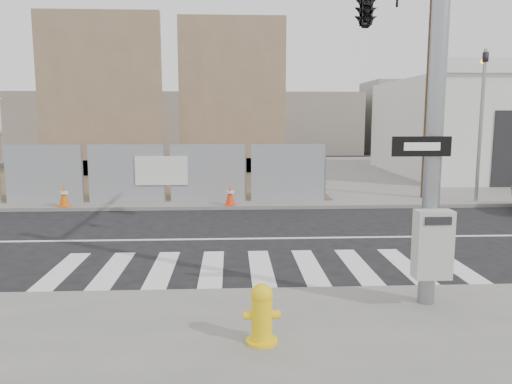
{
  "coord_description": "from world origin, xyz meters",
  "views": [
    {
      "loc": [
        -0.59,
        -12.28,
        3.06
      ],
      "look_at": [
        -0.05,
        -1.33,
        1.4
      ],
      "focal_mm": 35.0,
      "sensor_mm": 36.0,
      "label": 1
    }
  ],
  "objects_px": {
    "signal_pole": "(384,30)",
    "fire_hydrant": "(262,314)",
    "traffic_cone_d": "(230,195)",
    "traffic_cone_c": "(64,196)"
  },
  "relations": [
    {
      "from": "signal_pole",
      "to": "fire_hydrant",
      "type": "distance_m",
      "value": 6.48
    },
    {
      "from": "fire_hydrant",
      "to": "traffic_cone_d",
      "type": "bearing_deg",
      "value": 90.04
    },
    {
      "from": "signal_pole",
      "to": "traffic_cone_c",
      "type": "bearing_deg",
      "value": 143.94
    },
    {
      "from": "signal_pole",
      "to": "traffic_cone_c",
      "type": "xyz_separation_m",
      "value": [
        -8.6,
        6.27,
        -4.31
      ]
    },
    {
      "from": "fire_hydrant",
      "to": "traffic_cone_c",
      "type": "xyz_separation_m",
      "value": [
        -5.9,
        10.32,
        -0.04
      ]
    },
    {
      "from": "traffic_cone_c",
      "to": "signal_pole",
      "type": "bearing_deg",
      "value": -36.06
    },
    {
      "from": "signal_pole",
      "to": "traffic_cone_d",
      "type": "relative_size",
      "value": 10.09
    },
    {
      "from": "signal_pole",
      "to": "traffic_cone_c",
      "type": "relative_size",
      "value": 9.7
    },
    {
      "from": "fire_hydrant",
      "to": "signal_pole",
      "type": "bearing_deg",
      "value": 53.98
    },
    {
      "from": "fire_hydrant",
      "to": "traffic_cone_d",
      "type": "xyz_separation_m",
      "value": [
        -0.43,
        10.32,
        -0.06
      ]
    }
  ]
}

